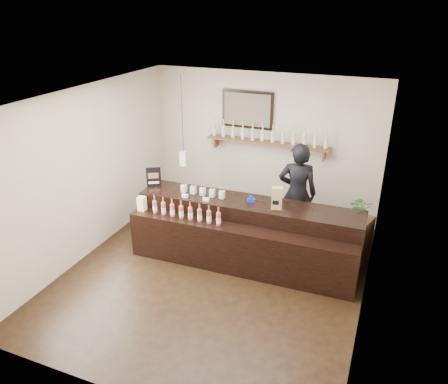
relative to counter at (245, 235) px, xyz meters
name	(u,v)px	position (x,y,z in m)	size (l,w,h in m)	color
ground	(214,274)	(-0.30, -0.56, -0.48)	(5.00, 5.00, 0.00)	black
room_shell	(213,175)	(-0.30, -0.56, 1.22)	(5.00, 5.00, 5.00)	beige
back_wall_decor	(255,128)	(-0.45, 1.81, 1.27)	(2.66, 0.96, 1.69)	brown
counter	(245,235)	(0.00, 0.00, 0.00)	(3.68, 1.06, 1.20)	black
promo_sign	(154,177)	(-1.72, 0.11, 0.72)	(0.23, 0.14, 0.35)	black
paper_bag	(277,198)	(0.49, 0.06, 0.72)	(0.18, 0.15, 0.35)	#A4854F
tape_dispenser	(251,200)	(0.05, 0.13, 0.59)	(0.14, 0.08, 0.11)	#1824A8
side_cabinet	(356,239)	(1.70, 0.73, -0.11)	(0.50, 0.60, 0.75)	brown
potted_plant	(361,208)	(1.70, 0.73, 0.47)	(0.36, 0.32, 0.40)	#2C6E2C
shopkeeper	(298,187)	(0.61, 0.99, 0.55)	(0.75, 0.49, 2.07)	black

